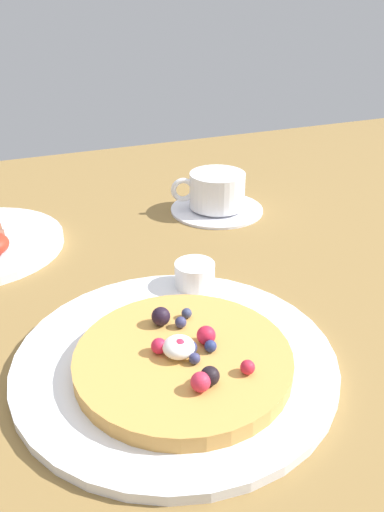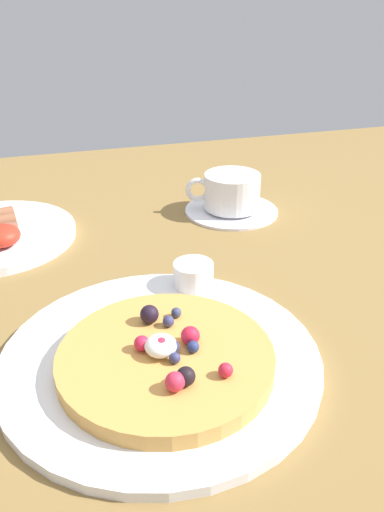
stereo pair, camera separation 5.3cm
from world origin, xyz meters
The scene contains 6 objects.
ground_plane centered at (0.00, 0.00, -1.50)cm, with size 180.61×122.10×3.00cm, color olive.
pancake_plate centered at (-7.55, -10.21, 0.51)cm, with size 29.98×29.98×1.02cm, color white.
pancake_with_berries centered at (-7.43, -12.01, 1.93)cm, with size 19.60×19.60×3.39cm.
syrup_ramekin centered at (-1.02, 0.77, 2.47)cm, with size 4.56×4.56×2.81cm.
coffee_saucer centered at (11.44, 21.72, 0.40)cm, with size 14.35×14.35×0.79cm, color white.
coffee_cup centered at (11.30, 21.75, 3.55)cm, with size 11.25×8.50×5.31cm.
Camera 2 is at (-15.72, -48.05, 31.94)cm, focal length 36.54 mm.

